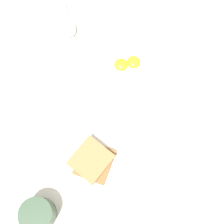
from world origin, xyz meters
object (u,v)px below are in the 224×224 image
(egg_bowl, at_px, (129,67))
(soup_spoon, at_px, (68,25))
(toast_plate, at_px, (94,161))
(drinking_cup, at_px, (38,214))
(toast_sandwich, at_px, (93,161))

(egg_bowl, distance_m, soup_spoon, 0.23)
(soup_spoon, bearing_deg, toast_plate, 161.93)
(egg_bowl, xyz_separation_m, drinking_cup, (-0.23, 0.39, 0.01))
(toast_sandwich, xyz_separation_m, drinking_cup, (-0.05, 0.17, 0.01))
(toast_sandwich, distance_m, soup_spoon, 0.42)
(egg_bowl, bearing_deg, drinking_cup, 120.67)
(toast_plate, bearing_deg, soup_spoon, -18.07)
(toast_plate, xyz_separation_m, soup_spoon, (0.40, -0.13, 0.01))
(soup_spoon, relative_size, drinking_cup, 1.92)
(toast_sandwich, distance_m, drinking_cup, 0.18)
(toast_plate, xyz_separation_m, drinking_cup, (-0.05, 0.18, 0.03))
(toast_plate, relative_size, toast_sandwich, 1.63)
(egg_bowl, distance_m, toast_sandwich, 0.28)
(drinking_cup, bearing_deg, toast_plate, -74.22)
(egg_bowl, xyz_separation_m, toast_sandwich, (-0.18, 0.22, 0.01))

